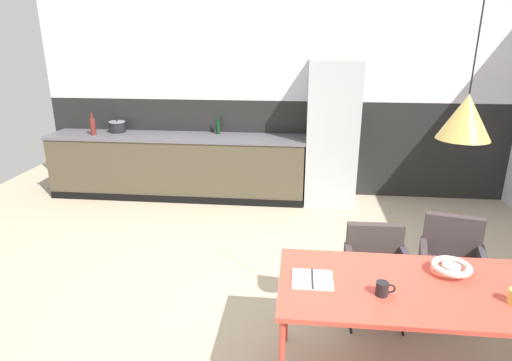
{
  "coord_description": "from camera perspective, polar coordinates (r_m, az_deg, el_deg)",
  "views": [
    {
      "loc": [
        0.34,
        -2.99,
        2.2
      ],
      "look_at": [
        -0.05,
        0.73,
        0.94
      ],
      "focal_mm": 29.93,
      "sensor_mm": 36.0,
      "label": 1
    }
  ],
  "objects": [
    {
      "name": "dining_table",
      "position": [
        2.92,
        23.25,
        -13.71
      ],
      "size": [
        1.96,
        0.81,
        0.76
      ],
      "color": "#DE4937",
      "rests_on": "ground"
    },
    {
      "name": "back_wall_panel_upper",
      "position": [
        6.09,
        2.96,
        17.01
      ],
      "size": [
        6.69,
        0.12,
        1.36
      ],
      "primitive_type": "cube",
      "color": "silver",
      "rests_on": "back_wall_splashback_dark"
    },
    {
      "name": "pendant_lamp_over_table_near",
      "position": [
        2.56,
        26.24,
        7.66
      ],
      "size": [
        0.28,
        0.28,
        0.99
      ],
      "color": "black"
    },
    {
      "name": "fruit_bowl",
      "position": [
        3.05,
        24.64,
        -10.5
      ],
      "size": [
        0.25,
        0.25,
        0.08
      ],
      "color": "silver",
      "rests_on": "dining_table"
    },
    {
      "name": "ground_plane",
      "position": [
        3.73,
        -0.35,
        -17.58
      ],
      "size": [
        8.7,
        8.7,
        0.0
      ],
      "primitive_type": "plane",
      "color": "tan"
    },
    {
      "name": "open_book",
      "position": [
        2.76,
        7.54,
        -12.96
      ],
      "size": [
        0.25,
        0.23,
        0.02
      ],
      "color": "white",
      "rests_on": "dining_table"
    },
    {
      "name": "refrigerator_column",
      "position": [
        5.86,
        10.06,
        6.12
      ],
      "size": [
        0.67,
        0.6,
        1.93
      ],
      "primitive_type": "cube",
      "color": "#ADAFB2",
      "rests_on": "ground"
    },
    {
      "name": "kitchen_counter",
      "position": [
        6.22,
        -10.44,
        1.91
      ],
      "size": [
        3.63,
        0.63,
        0.9
      ],
      "color": "#4A4130",
      "rests_on": "ground"
    },
    {
      "name": "bottle_wine_green",
      "position": [
        6.12,
        -5.11,
        7.2
      ],
      "size": [
        0.06,
        0.06,
        0.26
      ],
      "color": "#0F3319",
      "rests_on": "kitchen_counter"
    },
    {
      "name": "armchair_near_window",
      "position": [
        3.89,
        24.65,
        -8.97
      ],
      "size": [
        0.57,
        0.57,
        0.81
      ],
      "rotation": [
        0.0,
        0.0,
        2.91
      ],
      "color": "#3C3438",
      "rests_on": "ground"
    },
    {
      "name": "bottle_spice_small",
      "position": [
        6.45,
        -20.97,
        6.82
      ],
      "size": [
        0.07,
        0.07,
        0.31
      ],
      "color": "maroon",
      "rests_on": "kitchen_counter"
    },
    {
      "name": "back_wall_splashback_dark",
      "position": [
        6.27,
        2.75,
        4.51
      ],
      "size": [
        6.69,
        0.12,
        1.36
      ],
      "primitive_type": "cube",
      "color": "black",
      "rests_on": "ground"
    },
    {
      "name": "armchair_head_of_table",
      "position": [
        3.62,
        15.76,
        -10.24
      ],
      "size": [
        0.5,
        0.48,
        0.76
      ],
      "rotation": [
        0.0,
        0.0,
        3.17
      ],
      "color": "#3C3438",
      "rests_on": "ground"
    },
    {
      "name": "mug_white_ceramic",
      "position": [
        2.69,
        16.57,
        -13.69
      ],
      "size": [
        0.12,
        0.07,
        0.08
      ],
      "color": "black",
      "rests_on": "dining_table"
    },
    {
      "name": "cooking_pot",
      "position": [
        6.52,
        -18.03,
        6.85
      ],
      "size": [
        0.23,
        0.23,
        0.18
      ],
      "color": "black",
      "rests_on": "kitchen_counter"
    }
  ]
}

